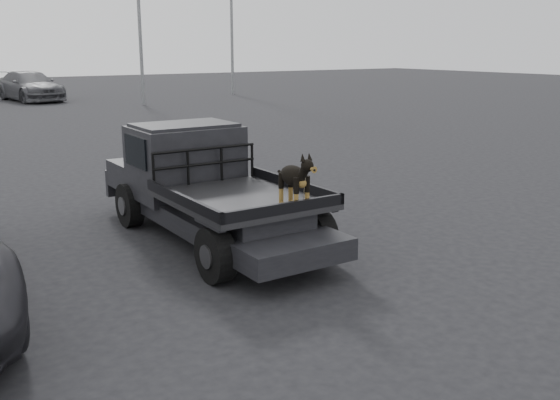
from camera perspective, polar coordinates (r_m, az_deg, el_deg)
ground at (r=8.44m, az=-3.74°, el=-7.43°), size 120.00×120.00×0.00m
flatbed_ute at (r=10.09m, az=-6.23°, el=-1.14°), size 2.00×5.40×0.92m
ute_cab at (r=10.74m, az=-8.69°, el=4.61°), size 1.72×1.30×0.88m
headache_rack at (r=10.10m, az=-6.86°, el=3.13°), size 1.80×0.08×0.55m
dog at (r=8.48m, az=1.30°, el=1.82°), size 0.32×0.60×0.74m
distant_car_b at (r=38.95m, az=-21.89°, el=9.64°), size 3.13×6.03×1.67m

